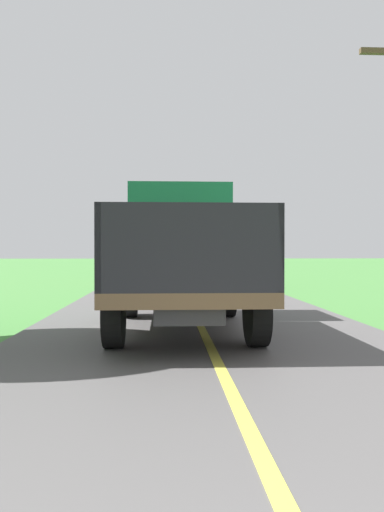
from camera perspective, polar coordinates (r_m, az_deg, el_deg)
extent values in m
cube|color=#2D2D30|center=(8.91, -1.13, -4.65)|extent=(0.90, 5.51, 0.24)
cube|color=brown|center=(8.90, -1.13, -3.37)|extent=(2.30, 5.80, 0.20)
cube|color=#197A4C|center=(10.83, -1.47, 2.89)|extent=(2.10, 1.90, 1.90)
cube|color=black|center=(11.80, -1.60, 4.32)|extent=(1.79, 0.02, 0.76)
cube|color=#232328|center=(7.94, -8.92, 0.84)|extent=(0.08, 3.85, 1.10)
cube|color=#232328|center=(8.02, 7.06, 0.84)|extent=(0.08, 3.85, 1.10)
cube|color=#232328|center=(6.02, -0.21, 0.94)|extent=(2.30, 0.08, 1.10)
cube|color=#232328|center=(9.78, -1.31, 0.80)|extent=(2.30, 0.08, 1.10)
cylinder|color=black|center=(10.73, -7.08, -4.30)|extent=(0.28, 1.00, 1.00)
cylinder|color=black|center=(10.79, 4.15, -4.28)|extent=(0.28, 1.00, 1.00)
cylinder|color=black|center=(7.37, -8.94, -6.54)|extent=(0.28, 1.00, 1.00)
cylinder|color=black|center=(7.45, 7.44, -6.45)|extent=(0.28, 1.00, 1.00)
ellipsoid|color=#A4CB26|center=(6.81, -6.45, 0.20)|extent=(0.60, 0.63, 0.48)
ellipsoid|color=#A6CA22|center=(9.15, -4.93, -1.62)|extent=(0.48, 0.61, 0.37)
ellipsoid|color=#9DCB2E|center=(7.69, -5.30, -1.83)|extent=(0.56, 0.65, 0.44)
ellipsoid|color=#A1BA1D|center=(7.98, 3.81, -1.81)|extent=(0.59, 0.59, 0.44)
ellipsoid|color=#9EC01F|center=(7.78, 3.28, 0.78)|extent=(0.59, 0.54, 0.37)
ellipsoid|color=#9DC628|center=(6.88, 0.17, 0.25)|extent=(0.49, 0.55, 0.41)
ellipsoid|color=#ACC528|center=(8.68, 1.50, -1.59)|extent=(0.54, 0.67, 0.45)
cube|color=#2D2D30|center=(20.45, -1.93, -1.71)|extent=(0.90, 5.51, 0.24)
cube|color=brown|center=(20.44, -1.93, -1.15)|extent=(2.30, 5.80, 0.20)
cube|color=red|center=(22.39, -2.03, 1.69)|extent=(2.10, 1.90, 1.90)
cube|color=black|center=(23.35, -2.07, 2.46)|extent=(1.78, 0.02, 0.76)
cube|color=#2D517F|center=(19.47, -5.14, 0.68)|extent=(0.08, 3.85, 1.10)
cube|color=#2D517F|center=(19.51, 1.39, 0.68)|extent=(0.08, 3.85, 1.10)
cube|color=#2D517F|center=(17.57, -1.75, 0.69)|extent=(2.30, 0.08, 1.10)
cube|color=#2D517F|center=(21.34, -1.98, 0.67)|extent=(2.30, 0.08, 1.10)
cylinder|color=black|center=(22.26, -4.72, -1.78)|extent=(0.28, 1.00, 1.00)
cylinder|color=black|center=(22.29, 0.68, -1.78)|extent=(0.28, 1.00, 1.00)
cylinder|color=black|center=(18.87, -5.02, -2.20)|extent=(0.28, 1.00, 1.00)
cylinder|color=black|center=(18.91, 1.35, -2.19)|extent=(0.28, 1.00, 1.00)
ellipsoid|color=#AEBC33|center=(18.24, -2.63, 1.54)|extent=(0.53, 0.64, 0.47)
ellipsoid|color=#AFB720|center=(18.66, 0.69, 0.55)|extent=(0.41, 0.47, 0.46)
ellipsoid|color=#AAC01D|center=(18.37, -2.22, -0.43)|extent=(0.49, 0.56, 0.36)
ellipsoid|color=#ABB922|center=(18.32, 0.05, -0.44)|extent=(0.42, 0.43, 0.39)
ellipsoid|color=#9CBF2E|center=(18.89, -3.65, 0.54)|extent=(0.53, 0.66, 0.37)
ellipsoid|color=#AAB728|center=(18.07, 0.80, -0.51)|extent=(0.45, 0.55, 0.37)
ellipsoid|color=#A8C91E|center=(21.05, -3.06, 0.64)|extent=(0.41, 0.50, 0.43)
ellipsoid|color=#A4C922|center=(19.47, -2.87, 1.56)|extent=(0.44, 0.54, 0.45)
ellipsoid|color=#A1CE1E|center=(19.16, -0.43, -0.32)|extent=(0.41, 0.48, 0.42)
ellipsoid|color=#A0C21D|center=(20.28, -1.70, -0.46)|extent=(0.53, 0.53, 0.41)
ellipsoid|color=#A7CF1E|center=(17.99, -0.36, -0.40)|extent=(0.41, 0.52, 0.40)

